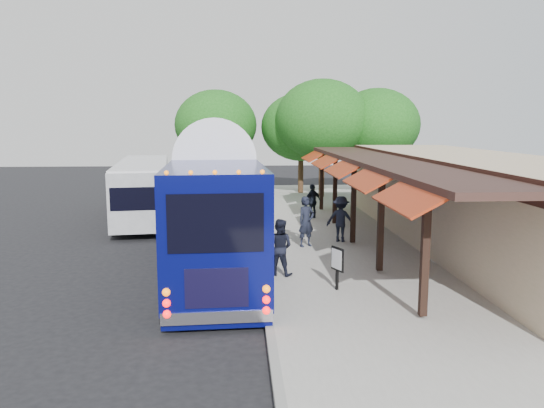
# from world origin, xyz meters

# --- Properties ---
(ground) EXTENTS (90.00, 90.00, 0.00)m
(ground) POSITION_xyz_m (0.00, 0.00, 0.00)
(ground) COLOR black
(ground) RESTS_ON ground
(sidewalk) EXTENTS (10.00, 40.00, 0.15)m
(sidewalk) POSITION_xyz_m (5.00, 4.00, 0.07)
(sidewalk) COLOR #9E9B93
(sidewalk) RESTS_ON ground
(curb) EXTENTS (0.20, 40.00, 0.16)m
(curb) POSITION_xyz_m (0.05, 4.00, 0.07)
(curb) COLOR gray
(curb) RESTS_ON ground
(station_shelter) EXTENTS (8.15, 20.00, 3.60)m
(station_shelter) POSITION_xyz_m (8.38, 4.00, 1.85)
(station_shelter) COLOR tan
(station_shelter) RESTS_ON ground
(coach_bus) EXTENTS (3.21, 12.55, 3.98)m
(coach_bus) POSITION_xyz_m (-1.45, 1.77, 2.14)
(coach_bus) COLOR #060A4E
(coach_bus) RESTS_ON ground
(city_bus) EXTENTS (3.72, 11.11, 2.93)m
(city_bus) POSITION_xyz_m (-5.47, 10.91, 1.62)
(city_bus) COLOR gray
(city_bus) RESTS_ON ground
(ped_a) EXTENTS (0.84, 0.75, 1.93)m
(ped_a) POSITION_xyz_m (1.91, 3.75, 1.11)
(ped_a) COLOR black
(ped_a) RESTS_ON sidewalk
(ped_b) EXTENTS (1.06, 0.97, 1.77)m
(ped_b) POSITION_xyz_m (0.60, -0.05, 1.04)
(ped_b) COLOR black
(ped_b) RESTS_ON sidewalk
(ped_c) EXTENTS (1.06, 0.91, 1.71)m
(ped_c) POSITION_xyz_m (3.00, 9.80, 1.01)
(ped_c) COLOR black
(ped_c) RESTS_ON sidewalk
(ped_d) EXTENTS (1.35, 1.09, 1.82)m
(ped_d) POSITION_xyz_m (3.40, 4.50, 1.06)
(ped_d) COLOR black
(ped_d) RESTS_ON sidewalk
(sign_board) EXTENTS (0.27, 0.53, 1.23)m
(sign_board) POSITION_xyz_m (2.12, -1.66, 0.98)
(sign_board) COLOR black
(sign_board) RESTS_ON sidewalk
(tree_left) EXTENTS (5.36, 5.36, 6.87)m
(tree_left) POSITION_xyz_m (3.53, 19.64, 4.58)
(tree_left) COLOR #382314
(tree_left) RESTS_ON ground
(tree_mid) EXTENTS (5.94, 5.94, 7.61)m
(tree_mid) POSITION_xyz_m (4.65, 17.66, 5.08)
(tree_mid) COLOR #382314
(tree_mid) RESTS_ON ground
(tree_right) EXTENTS (5.54, 5.54, 7.09)m
(tree_right) POSITION_xyz_m (8.30, 18.17, 4.72)
(tree_right) COLOR #382314
(tree_right) RESTS_ON ground
(tree_far) EXTENTS (5.52, 5.52, 7.07)m
(tree_far) POSITION_xyz_m (-2.19, 20.15, 4.71)
(tree_far) COLOR #382314
(tree_far) RESTS_ON ground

